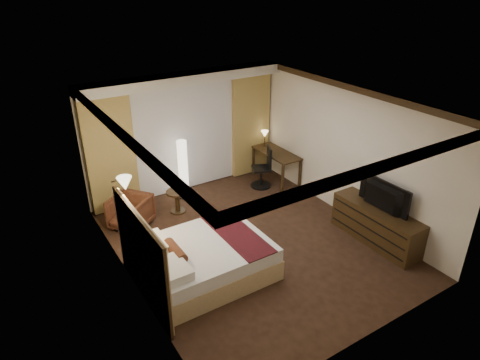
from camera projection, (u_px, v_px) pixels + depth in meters
floor at (251, 243)px, 8.02m from camera, size 4.50×5.50×0.01m
ceiling at (253, 102)px, 6.82m from camera, size 4.50×5.50×0.01m
back_wall at (184, 132)px, 9.50m from camera, size 4.50×0.02×2.70m
left_wall at (126, 214)px, 6.34m from camera, size 0.02×5.50×2.70m
right_wall at (346, 152)px, 8.50m from camera, size 0.02×5.50×2.70m
crown_molding at (253, 106)px, 6.85m from camera, size 4.50×5.50×0.12m
soffit at (185, 78)px, 8.76m from camera, size 4.50×0.50×0.20m
curtain_sheer at (185, 138)px, 9.48m from camera, size 2.48×0.04×2.45m
curtain_left_drape at (110, 155)px, 8.62m from camera, size 1.00×0.14×2.45m
curtain_right_drape at (251, 125)px, 10.25m from camera, size 1.00×0.14×2.45m
wall_sconce at (125, 184)px, 6.64m from camera, size 0.24×0.24×0.24m
bed at (205, 260)px, 7.06m from camera, size 2.06×1.61×0.60m
headboard at (142, 258)px, 6.36m from camera, size 0.12×1.91×1.50m
armchair at (130, 210)px, 8.38m from camera, size 0.94×0.95×0.72m
side_table at (177, 201)px, 8.95m from camera, size 0.44×0.44×0.49m
floor_lamp at (183, 169)px, 9.34m from camera, size 0.29×0.29×1.36m
desk at (276, 167)px, 10.20m from camera, size 0.55×1.28×0.75m
desk_lamp at (265, 139)px, 10.34m from camera, size 0.18×0.18×0.34m
office_chair at (261, 167)px, 9.89m from camera, size 0.63×0.63×0.99m
dresser at (376, 225)px, 7.93m from camera, size 0.50×1.80×0.70m
television at (380, 194)px, 7.62m from camera, size 0.63×1.09×0.14m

